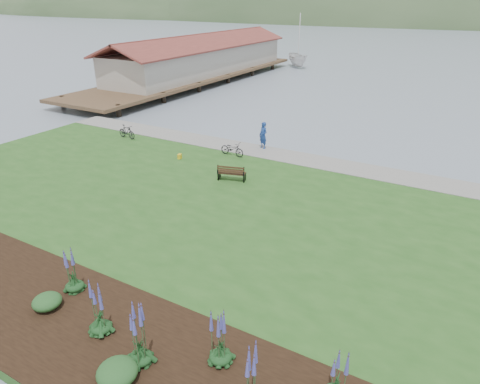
{
  "coord_description": "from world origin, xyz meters",
  "views": [
    {
      "loc": [
        10.31,
        -16.01,
        9.31
      ],
      "look_at": [
        1.6,
        -0.81,
        1.3
      ],
      "focal_mm": 32.0,
      "sensor_mm": 36.0,
      "label": 1
    }
  ],
  "objects_px": {
    "person": "(263,133)",
    "sailboat": "(298,67)",
    "bicycle_a": "(232,149)",
    "park_bench": "(231,173)"
  },
  "relations": [
    {
      "from": "sailboat",
      "to": "park_bench",
      "type": "bearing_deg",
      "value": -114.0
    },
    {
      "from": "park_bench",
      "to": "person",
      "type": "bearing_deg",
      "value": 83.35
    },
    {
      "from": "bicycle_a",
      "to": "sailboat",
      "type": "xyz_separation_m",
      "value": [
        -11.71,
        38.25,
        -0.83
      ]
    },
    {
      "from": "person",
      "to": "sailboat",
      "type": "height_order",
      "value": "sailboat"
    },
    {
      "from": "park_bench",
      "to": "bicycle_a",
      "type": "bearing_deg",
      "value": 103.72
    },
    {
      "from": "bicycle_a",
      "to": "sailboat",
      "type": "height_order",
      "value": "sailboat"
    },
    {
      "from": "person",
      "to": "bicycle_a",
      "type": "bearing_deg",
      "value": -92.74
    },
    {
      "from": "person",
      "to": "sailboat",
      "type": "xyz_separation_m",
      "value": [
        -12.74,
        36.12,
        -1.42
      ]
    },
    {
      "from": "person",
      "to": "bicycle_a",
      "type": "xyz_separation_m",
      "value": [
        -1.03,
        -2.13,
        -0.59
      ]
    },
    {
      "from": "person",
      "to": "bicycle_a",
      "type": "height_order",
      "value": "person"
    }
  ]
}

